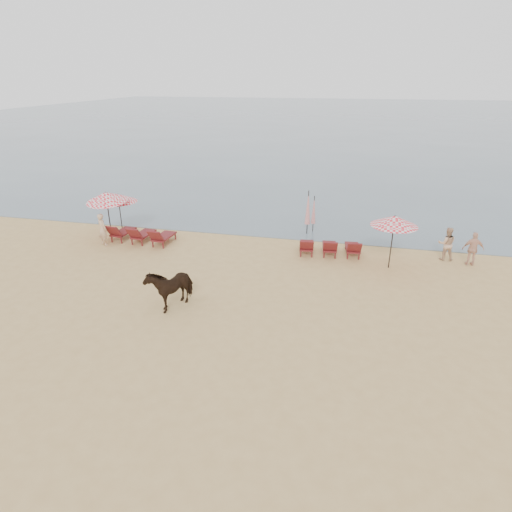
{
  "coord_description": "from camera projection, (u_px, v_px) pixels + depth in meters",
  "views": [
    {
      "loc": [
        3.47,
        -10.33,
        7.8
      ],
      "look_at": [
        0.0,
        5.0,
        1.1
      ],
      "focal_mm": 30.0,
      "sensor_mm": 36.0,
      "label": 1
    }
  ],
  "objects": [
    {
      "name": "sea",
      "position": [
        339.0,
        117.0,
        84.82
      ],
      "size": [
        160.0,
        140.0,
        0.06
      ],
      "primitive_type": "cube",
      "color": "#51606B",
      "rests_on": "ground"
    },
    {
      "name": "cow",
      "position": [
        170.0,
        286.0,
        15.39
      ],
      "size": [
        1.47,
        2.01,
        1.55
      ],
      "primitive_type": "imported",
      "rotation": [
        0.0,
        0.0,
        -0.39
      ],
      "color": "black",
      "rests_on": "ground"
    },
    {
      "name": "umbrella_open_left_b",
      "position": [
        106.0,
        197.0,
        21.11
      ],
      "size": [
        2.0,
        2.04,
        2.56
      ],
      "rotation": [
        0.0,
        0.0,
        -0.07
      ],
      "color": "black",
      "rests_on": "ground"
    },
    {
      "name": "umbrella_open_right",
      "position": [
        395.0,
        221.0,
        17.87
      ],
      "size": [
        1.95,
        1.95,
        2.39
      ],
      "rotation": [
        0.0,
        0.0,
        0.04
      ],
      "color": "black",
      "rests_on": "ground"
    },
    {
      "name": "umbrella_closed_left",
      "position": [
        314.0,
        210.0,
        22.46
      ],
      "size": [
        0.24,
        0.24,
        1.98
      ],
      "rotation": [
        0.0,
        0.0,
        0.39
      ],
      "color": "black",
      "rests_on": "ground"
    },
    {
      "name": "lounger_cluster_left",
      "position": [
        141.0,
        234.0,
        21.31
      ],
      "size": [
        3.11,
        1.98,
        0.66
      ],
      "rotation": [
        0.0,
        0.0,
        -0.07
      ],
      "color": "maroon",
      "rests_on": "ground"
    },
    {
      "name": "ground",
      "position": [
        220.0,
        352.0,
        13.03
      ],
      "size": [
        120.0,
        120.0,
        0.0
      ],
      "primitive_type": "plane",
      "color": "tan",
      "rests_on": "ground"
    },
    {
      "name": "beachgoer_right_a",
      "position": [
        447.0,
        244.0,
        19.23
      ],
      "size": [
        0.76,
        0.6,
        1.54
      ],
      "primitive_type": "imported",
      "rotation": [
        0.0,
        0.0,
        3.16
      ],
      "color": "tan",
      "rests_on": "ground"
    },
    {
      "name": "umbrella_closed_right",
      "position": [
        308.0,
        208.0,
        22.06
      ],
      "size": [
        0.29,
        0.29,
        2.35
      ],
      "rotation": [
        0.0,
        0.0,
        -0.38
      ],
      "color": "black",
      "rests_on": "ground"
    },
    {
      "name": "lounger_cluster_right",
      "position": [
        330.0,
        247.0,
        19.84
      ],
      "size": [
        2.91,
        1.89,
        0.61
      ],
      "rotation": [
        0.0,
        0.0,
        0.1
      ],
      "color": "maroon",
      "rests_on": "ground"
    },
    {
      "name": "beachgoer_right_b",
      "position": [
        473.0,
        249.0,
        18.67
      ],
      "size": [
        0.92,
        0.42,
        1.53
      ],
      "primitive_type": "imported",
      "rotation": [
        0.0,
        0.0,
        3.19
      ],
      "color": "#E1A98C",
      "rests_on": "ground"
    },
    {
      "name": "beachgoer_left",
      "position": [
        103.0,
        229.0,
        20.9
      ],
      "size": [
        0.7,
        0.62,
        1.61
      ],
      "primitive_type": "imported",
      "rotation": [
        0.0,
        0.0,
        2.63
      ],
      "color": "tan",
      "rests_on": "ground"
    },
    {
      "name": "umbrella_open_left_a",
      "position": [
        118.0,
        198.0,
        21.97
      ],
      "size": [
        1.9,
        1.9,
        2.16
      ],
      "rotation": [
        0.0,
        0.0,
        -0.41
      ],
      "color": "black",
      "rests_on": "ground"
    }
  ]
}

